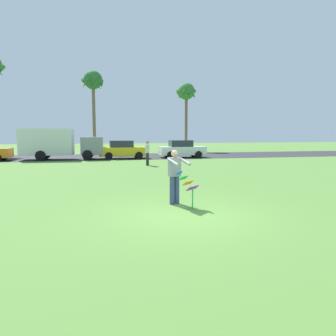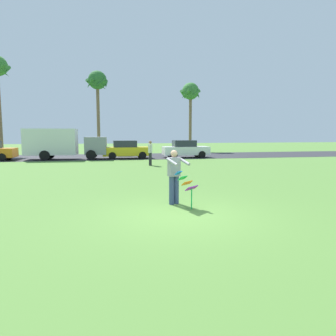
% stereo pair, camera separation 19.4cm
% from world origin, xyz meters
% --- Properties ---
extents(ground_plane, '(120.00, 120.00, 0.00)m').
position_xyz_m(ground_plane, '(0.00, 0.00, 0.00)').
color(ground_plane, '#568438').
extents(road_strip, '(120.00, 8.00, 0.01)m').
position_xyz_m(road_strip, '(0.00, 21.98, 0.01)').
color(road_strip, '#2D2D33').
rests_on(road_strip, ground).
extents(person_kite_flyer, '(0.69, 0.76, 1.73)m').
position_xyz_m(person_kite_flyer, '(0.11, 1.32, 0.95)').
color(person_kite_flyer, '#384772').
rests_on(person_kite_flyer, ground).
extents(kite_held, '(0.69, 0.72, 1.11)m').
position_xyz_m(kite_held, '(0.36, 0.69, 0.74)').
color(kite_held, blue).
rests_on(kite_held, ground).
extents(parked_truck_grey_van, '(6.77, 2.28, 2.62)m').
position_xyz_m(parked_truck_grey_van, '(-5.83, 19.58, 1.41)').
color(parked_truck_grey_van, gray).
rests_on(parked_truck_grey_van, ground).
extents(parked_car_yellow, '(4.25, 1.93, 1.60)m').
position_xyz_m(parked_car_yellow, '(-0.34, 19.58, 0.77)').
color(parked_car_yellow, yellow).
rests_on(parked_car_yellow, ground).
extents(parked_car_white, '(4.22, 1.87, 1.60)m').
position_xyz_m(parked_car_white, '(5.08, 19.58, 0.77)').
color(parked_car_white, white).
rests_on(parked_car_white, ground).
extents(palm_tree_right_near, '(2.58, 2.71, 9.32)m').
position_xyz_m(palm_tree_right_near, '(-2.95, 28.99, 7.84)').
color(palm_tree_right_near, brown).
rests_on(palm_tree_right_near, ground).
extents(palm_tree_centre_far, '(2.58, 2.71, 8.51)m').
position_xyz_m(palm_tree_centre_far, '(8.38, 30.19, 7.10)').
color(palm_tree_centre_far, brown).
rests_on(palm_tree_centre_far, ground).
extents(person_walker_near, '(0.34, 0.53, 1.73)m').
position_xyz_m(person_walker_near, '(0.96, 13.30, 0.93)').
color(person_walker_near, '#26262B').
rests_on(person_walker_near, ground).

